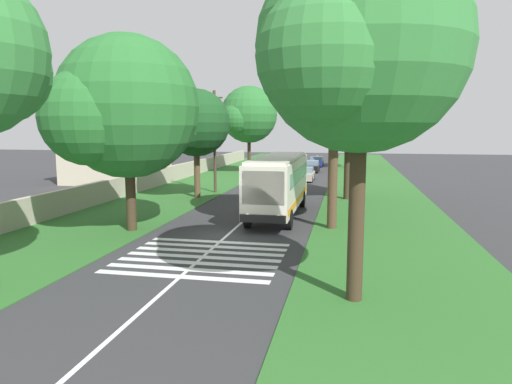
# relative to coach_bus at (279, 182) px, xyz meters

# --- Properties ---
(ground) EXTENTS (160.00, 160.00, 0.00)m
(ground) POSITION_rel_coach_bus_xyz_m (-6.33, 1.80, -2.15)
(ground) COLOR #333335
(grass_verge_left) EXTENTS (120.00, 8.00, 0.04)m
(grass_verge_left) POSITION_rel_coach_bus_xyz_m (8.67, 10.00, -2.13)
(grass_verge_left) COLOR #2D6628
(grass_verge_left) RESTS_ON ground
(grass_verge_right) EXTENTS (120.00, 8.00, 0.04)m
(grass_verge_right) POSITION_rel_coach_bus_xyz_m (8.67, -6.40, -2.13)
(grass_verge_right) COLOR #2D6628
(grass_verge_right) RESTS_ON ground
(centre_line) EXTENTS (110.00, 0.16, 0.01)m
(centre_line) POSITION_rel_coach_bus_xyz_m (8.67, 1.80, -2.14)
(centre_line) COLOR silver
(centre_line) RESTS_ON ground
(coach_bus) EXTENTS (11.16, 2.62, 3.73)m
(coach_bus) POSITION_rel_coach_bus_xyz_m (0.00, 0.00, 0.00)
(coach_bus) COLOR silver
(coach_bus) RESTS_ON ground
(zebra_crossing) EXTENTS (5.85, 6.80, 0.01)m
(zebra_crossing) POSITION_rel_coach_bus_xyz_m (-10.06, 1.80, -2.14)
(zebra_crossing) COLOR silver
(zebra_crossing) RESTS_ON ground
(trailing_car_0) EXTENTS (4.30, 1.78, 1.43)m
(trailing_car_0) POSITION_rel_coach_bus_xyz_m (19.54, 0.16, -1.48)
(trailing_car_0) COLOR #B7A893
(trailing_car_0) RESTS_ON ground
(trailing_car_1) EXTENTS (4.30, 1.78, 1.43)m
(trailing_car_1) POSITION_rel_coach_bus_xyz_m (29.36, 0.23, -1.48)
(trailing_car_1) COLOR black
(trailing_car_1) RESTS_ON ground
(trailing_car_2) EXTENTS (4.30, 1.78, 1.43)m
(trailing_car_2) POSITION_rel_coach_bus_xyz_m (37.69, 0.21, -1.48)
(trailing_car_2) COLOR navy
(trailing_car_2) RESTS_ON ground
(trailing_car_3) EXTENTS (4.30, 1.78, 1.43)m
(trailing_car_3) POSITION_rel_coach_bus_xyz_m (46.32, 3.88, -1.48)
(trailing_car_3) COLOR silver
(trailing_car_3) RESTS_ON ground
(roadside_tree_left_1) EXTENTS (6.51, 5.34, 8.44)m
(roadside_tree_left_1) POSITION_rel_coach_bus_xyz_m (6.09, 7.60, 3.55)
(roadside_tree_left_1) COLOR brown
(roadside_tree_left_1) RESTS_ON grass_verge_left
(roadside_tree_left_2) EXTENTS (7.78, 6.78, 10.39)m
(roadside_tree_left_2) POSITION_rel_coach_bus_xyz_m (26.70, 7.74, 4.73)
(roadside_tree_left_2) COLOR #3D2D1E
(roadside_tree_left_2) RESTS_ON grass_verge_left
(roadside_tree_left_3) EXTENTS (9.12, 7.42, 10.24)m
(roadside_tree_left_3) POSITION_rel_coach_bus_xyz_m (-5.68, 7.28, 4.20)
(roadside_tree_left_3) COLOR #3D2D1E
(roadside_tree_left_3) RESTS_ON grass_verge_left
(roadside_tree_right_0) EXTENTS (7.21, 6.37, 11.04)m
(roadside_tree_right_0) POSITION_rel_coach_bus_xyz_m (-13.96, -4.37, 5.59)
(roadside_tree_right_0) COLOR #3D2D1E
(roadside_tree_right_0) RESTS_ON grass_verge_right
(roadside_tree_right_1) EXTENTS (8.71, 7.39, 12.29)m
(roadside_tree_right_1) POSITION_rel_coach_bus_xyz_m (-2.99, -3.29, 6.29)
(roadside_tree_right_1) COLOR #4C3826
(roadside_tree_right_1) RESTS_ON grass_verge_right
(roadside_tree_right_2) EXTENTS (6.81, 5.70, 9.35)m
(roadside_tree_right_2) POSITION_rel_coach_bus_xyz_m (36.01, -4.37, 4.25)
(roadside_tree_right_2) COLOR #3D2D1E
(roadside_tree_right_2) RESTS_ON grass_verge_right
(roadside_tree_right_3) EXTENTS (7.86, 6.90, 10.71)m
(roadside_tree_right_3) POSITION_rel_coach_bus_xyz_m (7.66, -4.05, 4.98)
(roadside_tree_right_3) COLOR #3D2D1E
(roadside_tree_right_3) RESTS_ON grass_verge_right
(utility_pole) EXTENTS (0.24, 1.40, 8.50)m
(utility_pole) POSITION_rel_coach_bus_xyz_m (9.21, 6.83, 2.29)
(utility_pole) COLOR #473828
(utility_pole) RESTS_ON grass_verge_left
(roadside_wall) EXTENTS (70.00, 0.40, 1.59)m
(roadside_wall) POSITION_rel_coach_bus_xyz_m (13.67, 13.40, -1.31)
(roadside_wall) COLOR #B2A893
(roadside_wall) RESTS_ON grass_verge_left
(roadside_building) EXTENTS (8.71, 8.98, 6.48)m
(roadside_building) POSITION_rel_coach_bus_xyz_m (14.91, 18.76, 1.16)
(roadside_building) COLOR beige
(roadside_building) RESTS_ON ground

